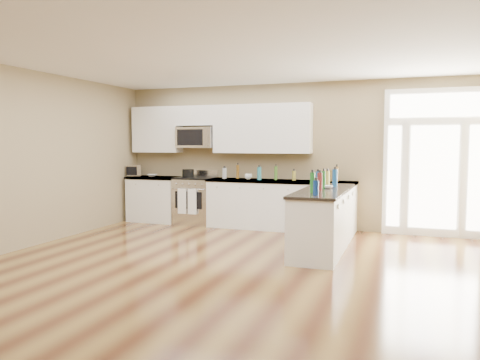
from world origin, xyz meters
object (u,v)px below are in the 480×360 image
at_px(toaster_oven, 135,171).
at_px(peninsula_cabinet, 324,222).
at_px(kitchen_range, 195,200).
at_px(stockpot, 188,173).

bearing_deg(toaster_oven, peninsula_cabinet, -40.71).
bearing_deg(peninsula_cabinet, kitchen_range, 153.21).
height_order(kitchen_range, toaster_oven, toaster_oven).
bearing_deg(kitchen_range, peninsula_cabinet, -26.79).
height_order(peninsula_cabinet, toaster_oven, toaster_oven).
bearing_deg(peninsula_cabinet, stockpot, 155.14).
xyz_separation_m(peninsula_cabinet, kitchen_range, (-2.87, 1.45, 0.04)).
distance_m(stockpot, toaster_oven, 1.29).
relative_size(kitchen_range, toaster_oven, 3.79).
height_order(kitchen_range, stockpot, stockpot).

